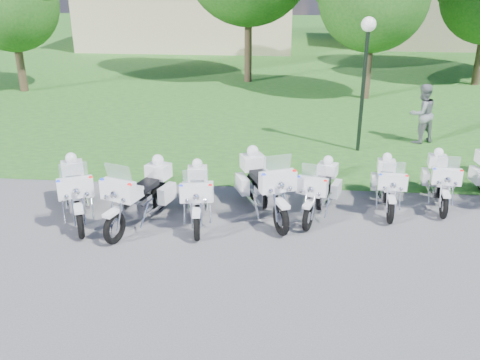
# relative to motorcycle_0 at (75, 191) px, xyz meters

# --- Properties ---
(ground) EXTENTS (100.00, 100.00, 0.00)m
(ground) POSITION_rel_motorcycle_0_xyz_m (3.98, -0.84, -0.70)
(ground) COLOR #59595E
(ground) RESTS_ON ground
(grass_lawn) EXTENTS (100.00, 48.00, 0.01)m
(grass_lawn) POSITION_rel_motorcycle_0_xyz_m (3.98, 26.16, -0.69)
(grass_lawn) COLOR #286B21
(grass_lawn) RESTS_ON ground
(motorcycle_0) EXTENTS (1.44, 2.31, 1.66)m
(motorcycle_0) POSITION_rel_motorcycle_0_xyz_m (0.00, 0.00, 0.00)
(motorcycle_0) COLOR black
(motorcycle_0) RESTS_ON ground
(motorcycle_1) EXTENTS (1.33, 2.46, 1.71)m
(motorcycle_1) POSITION_rel_motorcycle_0_xyz_m (1.57, -0.09, 0.02)
(motorcycle_1) COLOR black
(motorcycle_1) RESTS_ON ground
(motorcycle_2) EXTENTS (0.95, 2.28, 1.54)m
(motorcycle_2) POSITION_rel_motorcycle_0_xyz_m (2.83, 0.14, -0.05)
(motorcycle_2) COLOR black
(motorcycle_2) RESTS_ON ground
(motorcycle_3) EXTENTS (1.51, 2.48, 1.77)m
(motorcycle_3) POSITION_rel_motorcycle_0_xyz_m (4.34, 0.61, 0.05)
(motorcycle_3) COLOR black
(motorcycle_3) RESTS_ON ground
(motorcycle_4) EXTENTS (1.16, 2.17, 1.51)m
(motorcycle_4) POSITION_rel_motorcycle_0_xyz_m (5.65, 0.74, -0.07)
(motorcycle_4) COLOR black
(motorcycle_4) RESTS_ON ground
(motorcycle_5) EXTENTS (0.78, 2.14, 1.43)m
(motorcycle_5) POSITION_rel_motorcycle_0_xyz_m (7.32, 1.25, -0.10)
(motorcycle_5) COLOR black
(motorcycle_5) RESTS_ON ground
(motorcycle_6) EXTENTS (0.85, 2.19, 1.47)m
(motorcycle_6) POSITION_rel_motorcycle_0_xyz_m (8.65, 1.65, -0.08)
(motorcycle_6) COLOR black
(motorcycle_6) RESTS_ON ground
(lamp_post) EXTENTS (0.44, 0.44, 4.11)m
(lamp_post) POSITION_rel_motorcycle_0_xyz_m (7.11, 5.44, 2.41)
(lamp_post) COLOR black
(lamp_post) RESTS_ON ground
(building_west) EXTENTS (14.56, 8.32, 4.10)m
(building_west) POSITION_rel_motorcycle_0_xyz_m (-2.02, 27.16, 1.37)
(building_west) COLOR #C7AD90
(building_west) RESTS_ON ground
(building_east) EXTENTS (11.44, 7.28, 4.10)m
(building_east) POSITION_rel_motorcycle_0_xyz_m (14.98, 29.16, 1.37)
(building_east) COLOR #C7AD90
(building_east) RESTS_ON ground
(bystander_b) EXTENTS (1.19, 1.10, 1.95)m
(bystander_b) POSITION_rel_motorcycle_0_xyz_m (9.22, 6.45, 0.28)
(bystander_b) COLOR slate
(bystander_b) RESTS_ON ground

